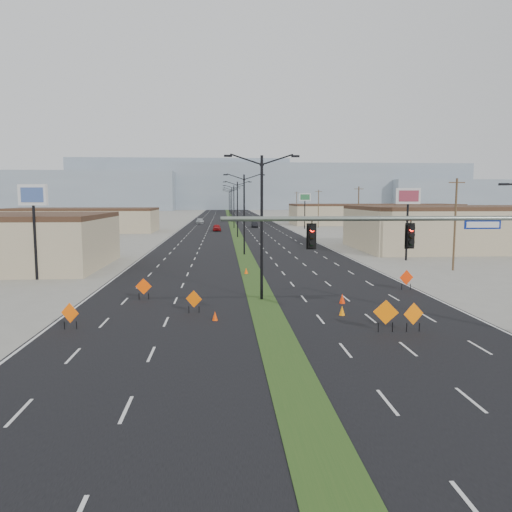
{
  "coord_description": "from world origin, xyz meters",
  "views": [
    {
      "loc": [
        -2.7,
        -22.35,
        7.12
      ],
      "look_at": [
        -0.45,
        11.14,
        3.2
      ],
      "focal_mm": 35.0,
      "sensor_mm": 36.0,
      "label": 1
    }
  ],
  "objects": [
    {
      "name": "ground",
      "position": [
        0.0,
        0.0,
        0.0
      ],
      "size": [
        600.0,
        600.0,
        0.0
      ],
      "primitive_type": "plane",
      "color": "gray",
      "rests_on": "ground"
    },
    {
      "name": "utility_pole_3",
      "position": [
        20.0,
        130.0,
        4.67
      ],
      "size": [
        1.6,
        0.2,
        9.0
      ],
      "color": "#4C3823",
      "rests_on": "ground"
    },
    {
      "name": "mesa_west",
      "position": [
        -120.0,
        280.0,
        11.0
      ],
      "size": [
        180.0,
        50.0,
        22.0
      ],
      "primitive_type": "cube",
      "color": "gray",
      "rests_on": "ground"
    },
    {
      "name": "streetlight_1",
      "position": [
        0.0,
        40.0,
        5.42
      ],
      "size": [
        5.15,
        0.24,
        10.02
      ],
      "color": "black",
      "rests_on": "ground"
    },
    {
      "name": "building_sw_far",
      "position": [
        -32.0,
        85.0,
        2.25
      ],
      "size": [
        30.0,
        14.0,
        4.5
      ],
      "primitive_type": "cube",
      "color": "tan",
      "rests_on": "ground"
    },
    {
      "name": "pole_sign_west",
      "position": [
        -18.98,
        21.98,
        6.68
      ],
      "size": [
        2.69,
        1.07,
        8.28
      ],
      "rotation": [
        0.0,
        0.0,
        -0.27
      ],
      "color": "black",
      "rests_on": "ground"
    },
    {
      "name": "utility_pole_2",
      "position": [
        20.0,
        95.0,
        4.67
      ],
      "size": [
        1.6,
        0.2,
        9.0
      ],
      "color": "#4C3823",
      "rests_on": "ground"
    },
    {
      "name": "car_far",
      "position": [
        -8.92,
        115.84,
        0.73
      ],
      "size": [
        2.06,
        5.01,
        1.45
      ],
      "primitive_type": "imported",
      "rotation": [
        0.0,
        0.0,
        -0.01
      ],
      "color": "#A5AAAE",
      "rests_on": "ground"
    },
    {
      "name": "streetlight_3",
      "position": [
        0.0,
        96.0,
        5.42
      ],
      "size": [
        5.15,
        0.24,
        10.02
      ],
      "color": "black",
      "rests_on": "ground"
    },
    {
      "name": "building_se_near",
      "position": [
        34.0,
        45.0,
        2.75
      ],
      "size": [
        36.0,
        18.0,
        5.5
      ],
      "primitive_type": "cube",
      "color": "tan",
      "rests_on": "ground"
    },
    {
      "name": "car_left",
      "position": [
        -3.96,
        85.21,
        0.73
      ],
      "size": [
        1.93,
        4.37,
        1.46
      ],
      "primitive_type": "imported",
      "rotation": [
        0.0,
        0.0,
        0.05
      ],
      "color": "maroon",
      "rests_on": "ground"
    },
    {
      "name": "utility_pole_1",
      "position": [
        20.0,
        60.0,
        4.67
      ],
      "size": [
        1.6,
        0.2,
        9.0
      ],
      "color": "#4C3823",
      "rests_on": "ground"
    },
    {
      "name": "streetlight_5",
      "position": [
        0.0,
        152.0,
        5.42
      ],
      "size": [
        5.15,
        0.24,
        10.02
      ],
      "color": "black",
      "rests_on": "ground"
    },
    {
      "name": "construction_sign_4",
      "position": [
        7.41,
        3.0,
        0.93
      ],
      "size": [
        1.17,
        0.3,
        1.58
      ],
      "rotation": [
        0.0,
        0.0,
        0.22
      ],
      "color": "orange",
      "rests_on": "ground"
    },
    {
      "name": "cone_1",
      "position": [
        4.51,
        6.93,
        0.3
      ],
      "size": [
        0.44,
        0.44,
        0.61
      ],
      "primitive_type": "cone",
      "rotation": [
        0.0,
        0.0,
        0.22
      ],
      "color": "orange",
      "rests_on": "ground"
    },
    {
      "name": "construction_sign_3",
      "position": [
        5.9,
        3.0,
        1.04
      ],
      "size": [
        1.29,
        0.37,
        1.76
      ],
      "rotation": [
        0.0,
        0.0,
        -0.26
      ],
      "color": "orange",
      "rests_on": "ground"
    },
    {
      "name": "streetlight_6",
      "position": [
        0.0,
        180.0,
        5.42
      ],
      "size": [
        5.15,
        0.24,
        10.02
      ],
      "color": "black",
      "rests_on": "ground"
    },
    {
      "name": "streetlight_0",
      "position": [
        0.0,
        12.0,
        5.42
      ],
      "size": [
        5.15,
        0.24,
        10.02
      ],
      "color": "black",
      "rests_on": "ground"
    },
    {
      "name": "streetlight_2",
      "position": [
        0.0,
        68.0,
        5.42
      ],
      "size": [
        5.15,
        0.24,
        10.02
      ],
      "color": "black",
      "rests_on": "ground"
    },
    {
      "name": "median_strip",
      "position": [
        0.0,
        100.0,
        0.0
      ],
      "size": [
        2.0,
        400.0,
        0.04
      ],
      "primitive_type": "cube",
      "color": "#274B1A",
      "rests_on": "ground"
    },
    {
      "name": "utility_pole_0",
      "position": [
        20.0,
        25.0,
        4.67
      ],
      "size": [
        1.6,
        0.2,
        9.0
      ],
      "color": "#4C3823",
      "rests_on": "ground"
    },
    {
      "name": "signal_mast",
      "position": [
        8.56,
        2.0,
        4.79
      ],
      "size": [
        16.3,
        0.6,
        8.0
      ],
      "color": "slate",
      "rests_on": "ground"
    },
    {
      "name": "cone_0",
      "position": [
        -3.18,
        6.16,
        0.28
      ],
      "size": [
        0.39,
        0.39,
        0.56
      ],
      "primitive_type": "cone",
      "rotation": [
        0.0,
        0.0,
        -0.19
      ],
      "color": "#EC3F04",
      "rests_on": "ground"
    },
    {
      "name": "building_se_far",
      "position": [
        38.0,
        110.0,
        2.5
      ],
      "size": [
        44.0,
        16.0,
        5.0
      ],
      "primitive_type": "cube",
      "color": "tan",
      "rests_on": "ground"
    },
    {
      "name": "mesa_center",
      "position": [
        40.0,
        300.0,
        14.0
      ],
      "size": [
        220.0,
        50.0,
        28.0
      ],
      "primitive_type": "cube",
      "color": "gray",
      "rests_on": "ground"
    },
    {
      "name": "streetlight_4",
      "position": [
        0.0,
        124.0,
        5.42
      ],
      "size": [
        5.15,
        0.24,
        10.02
      ],
      "color": "black",
      "rests_on": "ground"
    },
    {
      "name": "pole_sign_east_near",
      "position": [
        18.25,
        33.02,
        6.63
      ],
      "size": [
        2.68,
        1.04,
        8.22
      ],
      "rotation": [
        0.0,
        0.0,
        -0.26
      ],
      "color": "black",
      "rests_on": "ground"
    },
    {
      "name": "construction_sign_5",
      "position": [
        11.5,
        14.95,
        0.92
      ],
      "size": [
        1.17,
        0.26,
        1.57
      ],
      "rotation": [
        0.0,
        0.0,
        0.19
      ],
      "color": "red",
      "rests_on": "ground"
    },
    {
      "name": "cone_3",
      "position": [
        -0.53,
        23.87,
        0.31
      ],
      "size": [
        0.44,
        0.44,
        0.62
      ],
      "primitive_type": "cone",
      "rotation": [
        0.0,
        0.0,
        -0.2
      ],
      "color": "#FE5105",
      "rests_on": "ground"
    },
    {
      "name": "cone_2",
      "position": [
        5.35,
        10.34,
        0.34
      ],
      "size": [
        0.53,
        0.53,
        0.69
      ],
      "primitive_type": "cone",
      "rotation": [
        0.0,
        0.0,
        -0.38
      ],
      "color": "#F62F05",
      "rests_on": "ground"
    },
    {
      "name": "mesa_backdrop",
      "position": [
        -30.0,
        320.0,
        16.0
      ],
      "size": [
        140.0,
        50.0,
        32.0
      ],
      "primitive_type": "cube",
      "color": "gray",
      "rests_on": "ground"
    },
    {
      "name": "construction_sign_0",
      "position": [
        -11.01,
        4.74,
        0.86
      ],
      "size": [
        1.05,
        0.43,
        1.47
      ],
      "rotation": [
        0.0,
        0.0,
        -0.36
      ],
      "color": "#FF5A05",
      "rests_on": "ground"
    },
    {
      "name": "car_mid",
      "position": [
        5.01,
        98.24,
        0.67
      ],
      "size": [
        1.44,
        4.1,
        1.35
      ],
      "primitive_type": "imported",
      "rotation": [
        0.0,
        0.0,
        -0.0
      ],
      "color": "black",
      "rests_on": "ground"
    },
    {
      "name": "construction_sign_1",
      "position": [
        -8.27,
        12.55,
        0.88
      ],
      "size": [
        1.14,
        0.1,
        1.51
      ],
      "rotation": [
        0.0,
        0.0,
        -0.05
      ],
      "color": "#FB4D05",
      "rests_on": "ground"
    },
    {
      "name": "mesa_east",
      "position": [
        180.0,
        290.0,
        9.0
      ],
      "size": [
        160.0,
        50.0,
        18.0
      ],
      "primitive_type": "cube",
      "color": "gray",
      "rests_on": "ground"
    },
    {
      "name": "construction_sign_2",
      "position": [
        -4.52,
        8.18,
        0.84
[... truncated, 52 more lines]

